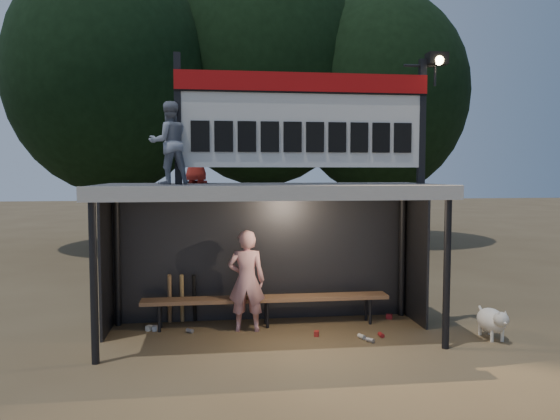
# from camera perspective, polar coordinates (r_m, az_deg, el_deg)

# --- Properties ---
(ground) EXTENTS (80.00, 80.00, 0.00)m
(ground) POSITION_cam_1_polar(r_m,az_deg,el_deg) (8.54, -1.01, -13.02)
(ground) COLOR brown
(ground) RESTS_ON ground
(player) EXTENTS (0.62, 0.45, 1.60)m
(player) POSITION_cam_1_polar(r_m,az_deg,el_deg) (8.63, -3.52, -7.37)
(player) COLOR white
(player) RESTS_ON ground
(child_a) EXTENTS (0.69, 0.61, 1.19)m
(child_a) POSITION_cam_1_polar(r_m,az_deg,el_deg) (8.04, -11.52, 6.86)
(child_a) COLOR gray
(child_a) RESTS_ON dugout_shelter
(child_b) EXTENTS (0.55, 0.52, 0.95)m
(child_b) POSITION_cam_1_polar(r_m,az_deg,el_deg) (8.72, -8.71, 5.88)
(child_b) COLOR #A02218
(child_b) RESTS_ON dugout_shelter
(dugout_shelter) EXTENTS (5.10, 2.08, 2.32)m
(dugout_shelter) POSITION_cam_1_polar(r_m,az_deg,el_deg) (8.43, -1.21, -0.45)
(dugout_shelter) COLOR #39393C
(dugout_shelter) RESTS_ON ground
(scoreboard_assembly) EXTENTS (4.10, 0.27, 1.99)m
(scoreboard_assembly) POSITION_cam_1_polar(r_m,az_deg,el_deg) (8.28, 2.86, 9.70)
(scoreboard_assembly) COLOR black
(scoreboard_assembly) RESTS_ON dugout_shelter
(bench) EXTENTS (4.00, 0.35, 0.48)m
(bench) POSITION_cam_1_polar(r_m,az_deg,el_deg) (8.96, -1.41, -9.35)
(bench) COLOR #8B6242
(bench) RESTS_ON ground
(tree_left) EXTENTS (6.46, 6.46, 9.27)m
(tree_left) POSITION_cam_1_polar(r_m,az_deg,el_deg) (18.62, -17.32, 13.16)
(tree_left) COLOR black
(tree_left) RESTS_ON ground
(tree_mid) EXTENTS (7.22, 7.22, 10.36)m
(tree_mid) POSITION_cam_1_polar(r_m,az_deg,el_deg) (20.04, -1.87, 14.57)
(tree_mid) COLOR black
(tree_mid) RESTS_ON ground
(tree_right) EXTENTS (6.08, 6.08, 8.72)m
(tree_right) POSITION_cam_1_polar(r_m,az_deg,el_deg) (19.71, 10.34, 11.81)
(tree_right) COLOR black
(tree_right) RESTS_ON ground
(dog) EXTENTS (0.36, 0.81, 0.49)m
(dog) POSITION_cam_1_polar(r_m,az_deg,el_deg) (8.91, 21.32, -10.71)
(dog) COLOR silver
(dog) RESTS_ON ground
(bats) EXTENTS (0.48, 0.33, 0.84)m
(bats) POSITION_cam_1_polar(r_m,az_deg,el_deg) (9.19, -10.20, -9.09)
(bats) COLOR olive
(bats) RESTS_ON ground
(litter) EXTENTS (4.10, 1.32, 0.08)m
(litter) POSITION_cam_1_polar(r_m,az_deg,el_deg) (8.68, 0.77, -12.49)
(litter) COLOR #A71C21
(litter) RESTS_ON ground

